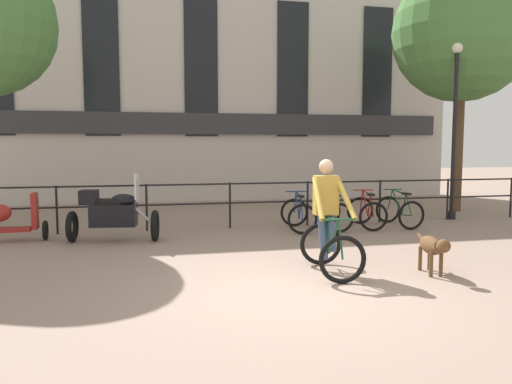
{
  "coord_description": "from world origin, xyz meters",
  "views": [
    {
      "loc": [
        -1.93,
        -6.03,
        1.93
      ],
      "look_at": [
        0.08,
        2.86,
        1.05
      ],
      "focal_mm": 35.0,
      "sensor_mm": 36.0,
      "label": 1
    }
  ],
  "objects": [
    {
      "name": "cyclist_with_bike",
      "position": [
        0.78,
        0.98,
        0.76
      ],
      "size": [
        0.77,
        1.22,
        1.7
      ],
      "rotation": [
        0.0,
        0.0,
        -0.08
      ],
      "color": "black",
      "rests_on": "ground_plane"
    },
    {
      "name": "parked_bicycle_mid_left",
      "position": [
        2.27,
        4.54,
        0.36
      ],
      "size": [
        0.78,
        1.18,
        0.86
      ],
      "rotation": [
        0.0,
        0.0,
        3.03
      ],
      "color": "black",
      "rests_on": "ground_plane"
    },
    {
      "name": "parked_scooter",
      "position": [
        -4.52,
        4.54,
        0.46
      ],
      "size": [
        1.29,
        0.45,
        0.96
      ],
      "rotation": [
        0.0,
        0.0,
        1.61
      ],
      "color": "black",
      "rests_on": "ground_plane"
    },
    {
      "name": "tree_canalside_right",
      "position": [
        6.86,
        6.61,
        5.04
      ],
      "size": [
        3.87,
        3.87,
        6.99
      ],
      "color": "brown",
      "rests_on": "ground_plane"
    },
    {
      "name": "parked_motorcycle",
      "position": [
        -2.54,
        4.1,
        0.56
      ],
      "size": [
        1.8,
        0.86,
        1.35
      ],
      "rotation": [
        0.0,
        0.0,
        1.43
      ],
      "color": "black",
      "rests_on": "ground_plane"
    },
    {
      "name": "ground_plane",
      "position": [
        0.0,
        0.0,
        0.0
      ],
      "size": [
        60.0,
        60.0,
        0.0
      ],
      "primitive_type": "plane",
      "color": "gray"
    },
    {
      "name": "parked_bicycle_far_end",
      "position": [
        3.92,
        4.54,
        0.36
      ],
      "size": [
        0.69,
        1.13,
        0.86
      ],
      "rotation": [
        0.0,
        0.0,
        3.17
      ],
      "color": "black",
      "rests_on": "ground_plane"
    },
    {
      "name": "parked_bicycle_mid_right",
      "position": [
        3.09,
        4.54,
        0.36
      ],
      "size": [
        0.82,
        1.2,
        0.86
      ],
      "rotation": [
        0.0,
        0.0,
        2.99
      ],
      "color": "black",
      "rests_on": "ground_plane"
    },
    {
      "name": "dog",
      "position": [
        2.21,
        0.44,
        0.42
      ],
      "size": [
        0.31,
        1.03,
        0.6
      ],
      "rotation": [
        0.0,
        0.0,
        -0.14
      ],
      "color": "brown",
      "rests_on": "ground_plane"
    },
    {
      "name": "building_facade",
      "position": [
        -0.0,
        10.99,
        4.04
      ],
      "size": [
        18.0,
        0.72,
        8.12
      ],
      "color": "beige",
      "rests_on": "ground_plane"
    },
    {
      "name": "canal_railing",
      "position": [
        -0.0,
        5.2,
        0.71
      ],
      "size": [
        15.05,
        0.05,
        1.05
      ],
      "color": "black",
      "rests_on": "ground_plane"
    },
    {
      "name": "street_lamp",
      "position": [
        5.79,
        5.27,
        2.5
      ],
      "size": [
        0.28,
        0.28,
        4.46
      ],
      "color": "black",
      "rests_on": "ground_plane"
    },
    {
      "name": "parked_bicycle_near_lamp",
      "position": [
        1.44,
        4.54,
        0.36
      ],
      "size": [
        0.8,
        1.19,
        0.86
      ],
      "rotation": [
        0.0,
        0.0,
        3.01
      ],
      "color": "black",
      "rests_on": "ground_plane"
    }
  ]
}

